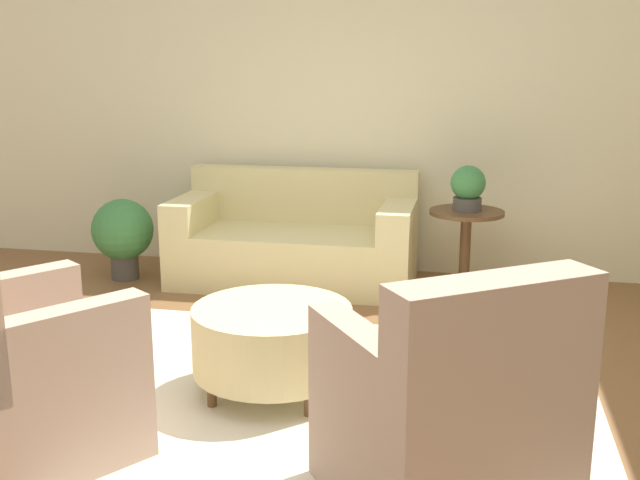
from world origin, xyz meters
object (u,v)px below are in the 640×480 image
at_px(armchair_left, 13,379).
at_px(side_table, 466,238).
at_px(armchair_right, 449,419).
at_px(potted_plant_on_side_table, 468,187).
at_px(ottoman_table, 272,339).
at_px(couch, 296,242).
at_px(potted_plant_floor, 123,232).

height_order(armchair_left, side_table, armchair_left).
distance_m(armchair_right, potted_plant_on_side_table, 2.88).
distance_m(armchair_left, ottoman_table, 1.31).
xyz_separation_m(armchair_left, side_table, (1.89, 2.85, 0.06)).
height_order(side_table, potted_plant_on_side_table, potted_plant_on_side_table).
xyz_separation_m(couch, armchair_right, (1.33, -2.97, 0.07)).
bearing_deg(potted_plant_on_side_table, side_table, 0.00).
bearing_deg(ottoman_table, armchair_left, -134.92).
bearing_deg(side_table, potted_plant_floor, -178.01).
xyz_separation_m(ottoman_table, potted_plant_floor, (-1.75, 1.83, 0.09)).
relative_size(couch, ottoman_table, 2.22).
bearing_deg(armchair_left, armchair_right, 0.00).
xyz_separation_m(couch, potted_plant_floor, (-1.39, -0.21, 0.06)).
bearing_deg(side_table, armchair_right, -90.23).
distance_m(armchair_right, side_table, 2.85).
bearing_deg(potted_plant_on_side_table, ottoman_table, -116.84).
distance_m(potted_plant_on_side_table, potted_plant_floor, 2.76).
distance_m(couch, potted_plant_floor, 1.41).
bearing_deg(potted_plant_floor, armchair_right, -45.39).
bearing_deg(potted_plant_floor, potted_plant_on_side_table, 1.99).
relative_size(armchair_left, potted_plant_on_side_table, 3.36).
xyz_separation_m(armchair_right, side_table, (0.01, 2.85, 0.06)).
relative_size(armchair_left, side_table, 1.70).
distance_m(armchair_left, potted_plant_on_side_table, 3.45).
relative_size(armchair_right, ottoman_table, 1.32).
height_order(armchair_left, potted_plant_floor, armchair_left).
bearing_deg(side_table, ottoman_table, -116.84).
distance_m(couch, armchair_left, 3.02).
xyz_separation_m(ottoman_table, side_table, (0.97, 1.92, 0.15)).
xyz_separation_m(potted_plant_on_side_table, potted_plant_floor, (-2.72, -0.09, -0.45)).
height_order(couch, potted_plant_floor, couch).
bearing_deg(potted_plant_on_side_table, armchair_right, -90.23).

